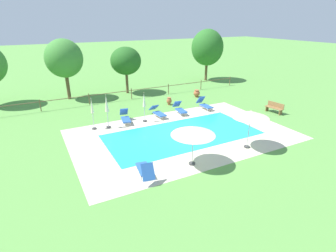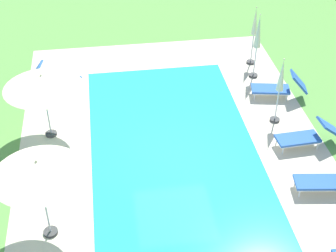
% 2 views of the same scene
% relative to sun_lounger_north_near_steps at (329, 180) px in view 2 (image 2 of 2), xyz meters
% --- Properties ---
extents(ground_plane, '(160.00, 160.00, 0.00)m').
position_rel_sun_lounger_north_near_steps_xyz_m(ground_plane, '(-2.03, -3.88, -0.39)').
color(ground_plane, '#599342').
extents(pool_deck_paving, '(14.63, 9.24, 0.01)m').
position_rel_sun_lounger_north_near_steps_xyz_m(pool_deck_paving, '(-2.03, -3.88, -0.38)').
color(pool_deck_paving, beige).
rests_on(pool_deck_paving, ground).
extents(swimming_pool_water, '(10.34, 4.95, 0.01)m').
position_rel_sun_lounger_north_near_steps_xyz_m(swimming_pool_water, '(-2.03, -3.88, -0.38)').
color(swimming_pool_water, '#23A8C1').
rests_on(swimming_pool_water, ground).
extents(pool_coping_rim, '(10.82, 5.43, 0.01)m').
position_rel_sun_lounger_north_near_steps_xyz_m(pool_coping_rim, '(-2.03, -3.88, -0.38)').
color(pool_coping_rim, beige).
rests_on(pool_coping_rim, ground).
extents(sun_lounger_north_near_steps, '(0.86, 1.98, 0.94)m').
position_rel_sun_lounger_north_near_steps_xyz_m(sun_lounger_north_near_steps, '(0.00, 0.00, 0.00)').
color(sun_lounger_north_near_steps, '#2856A8').
rests_on(sun_lounger_north_near_steps, ground).
extents(sun_lounger_north_mid, '(0.89, 1.90, 1.01)m').
position_rel_sun_lounger_north_near_steps_xyz_m(sun_lounger_north_mid, '(-6.36, -7.53, 0.01)').
color(sun_lounger_north_mid, '#2856A8').
rests_on(sun_lounger_north_mid, ground).
extents(sun_lounger_north_far, '(0.95, 1.96, 0.97)m').
position_rel_sun_lounger_north_near_steps_xyz_m(sun_lounger_north_far, '(-4.71, 0.14, 0.00)').
color(sun_lounger_north_far, '#2856A8').
rests_on(sun_lounger_north_far, ground).
extents(sun_lounger_north_end, '(0.71, 2.02, 0.85)m').
position_rel_sun_lounger_north_near_steps_xyz_m(sun_lounger_north_end, '(-1.97, 0.12, -0.01)').
color(sun_lounger_north_end, '#2856A8').
rests_on(sun_lounger_north_end, ground).
extents(patio_umbrella_open_foreground, '(2.15, 2.15, 2.40)m').
position_rel_sun_lounger_north_near_steps_xyz_m(patio_umbrella_open_foreground, '(0.46, -7.42, 1.76)').
color(patio_umbrella_open_foreground, '#383838').
rests_on(patio_umbrella_open_foreground, ground).
extents(patio_umbrella_open_by_bench, '(2.33, 2.33, 2.21)m').
position_rel_sun_lounger_north_near_steps_xyz_m(patio_umbrella_open_by_bench, '(-3.63, -7.57, 1.56)').
color(patio_umbrella_open_by_bench, '#383838').
rests_on(patio_umbrella_open_by_bench, ground).
extents(patio_umbrella_closed_row_west, '(0.32, 0.32, 2.47)m').
position_rel_sun_lounger_north_near_steps_xyz_m(patio_umbrella_closed_row_west, '(-6.16, -0.31, 1.25)').
color(patio_umbrella_closed_row_west, '#383838').
rests_on(patio_umbrella_closed_row_west, ground).
extents(patio_umbrella_closed_row_centre, '(0.32, 0.32, 2.30)m').
position_rel_sun_lounger_north_near_steps_xyz_m(patio_umbrella_closed_row_centre, '(-7.15, -0.13, 1.06)').
color(patio_umbrella_closed_row_centre, '#383838').
rests_on(patio_umbrella_closed_row_centre, ground).
extents(patio_umbrella_closed_row_mid_east, '(0.32, 0.32, 2.30)m').
position_rel_sun_lounger_north_near_steps_xyz_m(patio_umbrella_closed_row_mid_east, '(-3.34, -0.40, 1.11)').
color(patio_umbrella_closed_row_mid_east, '#383838').
rests_on(patio_umbrella_closed_row_mid_east, ground).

